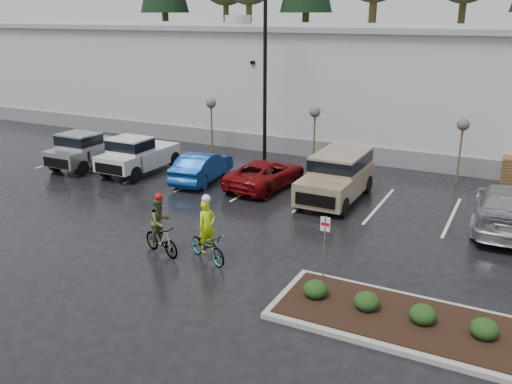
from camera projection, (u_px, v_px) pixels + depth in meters
The scene contains 22 objects.
ground at pixel (214, 261), 18.15m from camera, with size 120.00×120.00×0.00m, color black.
warehouse at pixel (386, 81), 35.61m from camera, with size 60.50×15.50×7.20m.
wooded_ridge at pixel (442, 64), 55.28m from camera, with size 80.00×25.00×6.00m, color #233918.
lamppost at pixel (265, 58), 28.25m from camera, with size 0.50×1.00×9.22m.
sapling_west at pixel (211, 106), 31.75m from camera, with size 0.60×0.60×3.20m.
sapling_mid at pixel (315, 115), 28.94m from camera, with size 0.60×0.60×3.20m.
sapling_east at pixel (463, 128), 25.71m from camera, with size 0.60×0.60×3.20m.
curb_island at pixel (421, 326), 14.26m from camera, with size 8.00×3.00×0.15m, color gray.
mulch_bed at pixel (422, 323), 14.23m from camera, with size 7.60×2.60×0.04m, color black.
shrub_a at pixel (315, 289), 15.45m from camera, with size 0.70×0.70×0.52m, color black.
shrub_b at pixel (367, 301), 14.81m from camera, with size 0.70×0.70×0.52m, color black.
shrub_c at pixel (423, 314), 14.16m from camera, with size 0.70×0.70×0.52m, color black.
shrub_d at pixel (484, 329), 13.51m from camera, with size 0.70×0.70×0.52m, color black.
fire_lane_sign at pixel (325, 241), 16.24m from camera, with size 0.30×0.05×2.20m.
pickup_silver at pixel (92, 148), 29.33m from camera, with size 2.10×5.20×1.96m, color #A1A2A9, non-canonical shape.
pickup_white at pixel (142, 153), 28.29m from camera, with size 2.10×5.20×1.96m, color silver, non-canonical shape.
car_blue at pixel (202, 166), 26.69m from camera, with size 1.54×4.42×1.46m, color navy.
car_red at pixel (266, 174), 25.69m from camera, with size 2.22×4.82×1.34m, color maroon.
suv_tan at pixel (336, 178), 23.81m from camera, with size 2.20×5.10×2.06m, color gray, non-canonical shape.
car_far_silver at pixel (507, 207), 20.74m from camera, with size 2.37×5.82×1.69m, color #9C9EA3.
cyclist_hivis at pixel (207, 240), 18.01m from camera, with size 2.02×1.41×2.33m.
cyclist_olive at pixel (161, 232), 18.43m from camera, with size 1.78×0.99×2.22m.
Camera 1 is at (8.76, -14.06, 7.90)m, focal length 38.00 mm.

